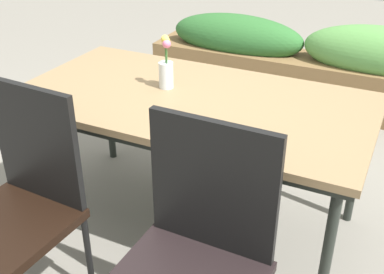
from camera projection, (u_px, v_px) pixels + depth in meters
ground_plane at (200, 220)px, 2.65m from camera, size 12.00×12.00×0.00m
dining_table at (192, 106)px, 2.33m from camera, size 1.72×0.91×0.74m
chair_near_right at (194, 253)px, 1.63m from camera, size 0.51×0.51×0.99m
chair_near_left at (21, 197)px, 1.92m from camera, size 0.47×0.47×0.98m
flower_vase at (166, 68)px, 2.35m from camera, size 0.07×0.07×0.27m
planter_box at (304, 65)px, 3.86m from camera, size 2.54×0.43×0.72m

